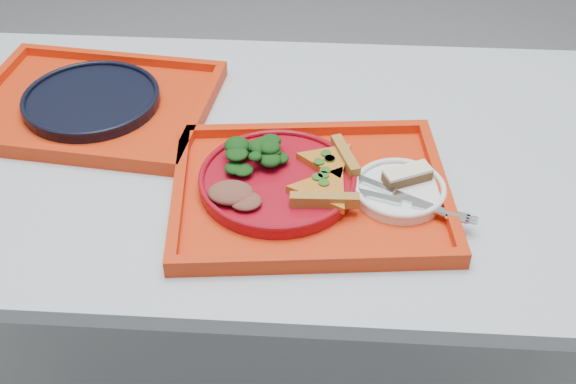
% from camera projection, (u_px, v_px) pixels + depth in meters
% --- Properties ---
extents(table, '(1.60, 0.80, 0.75)m').
position_uv_depth(table, '(279.00, 181.00, 1.35)').
color(table, '#A8B1BD').
rests_on(table, ground).
extents(tray_main, '(0.48, 0.39, 0.01)m').
position_uv_depth(tray_main, '(310.00, 194.00, 1.19)').
color(tray_main, red).
rests_on(tray_main, table).
extents(tray_far, '(0.49, 0.40, 0.01)m').
position_uv_depth(tray_far, '(93.00, 107.00, 1.39)').
color(tray_far, red).
rests_on(tray_far, table).
extents(dinner_plate, '(0.26, 0.26, 0.02)m').
position_uv_depth(dinner_plate, '(278.00, 182.00, 1.19)').
color(dinner_plate, maroon).
rests_on(dinner_plate, tray_main).
extents(side_plate, '(0.15, 0.15, 0.01)m').
position_uv_depth(side_plate, '(399.00, 192.00, 1.18)').
color(side_plate, white).
rests_on(side_plate, tray_main).
extents(navy_plate, '(0.26, 0.26, 0.02)m').
position_uv_depth(navy_plate, '(92.00, 101.00, 1.38)').
color(navy_plate, black).
rests_on(navy_plate, tray_far).
extents(pizza_slice_a, '(0.11, 0.13, 0.02)m').
position_uv_depth(pizza_slice_a, '(324.00, 188.00, 1.15)').
color(pizza_slice_a, gold).
rests_on(pizza_slice_a, dinner_plate).
extents(pizza_slice_b, '(0.14, 0.13, 0.02)m').
position_uv_depth(pizza_slice_b, '(329.00, 159.00, 1.21)').
color(pizza_slice_b, gold).
rests_on(pizza_slice_b, dinner_plate).
extents(salad_heap, '(0.10, 0.09, 0.05)m').
position_uv_depth(salad_heap, '(260.00, 150.00, 1.21)').
color(salad_heap, black).
rests_on(salad_heap, dinner_plate).
extents(meat_portion, '(0.07, 0.06, 0.02)m').
position_uv_depth(meat_portion, '(231.00, 193.00, 1.14)').
color(meat_portion, brown).
rests_on(meat_portion, dinner_plate).
extents(dessert_bar, '(0.09, 0.06, 0.02)m').
position_uv_depth(dessert_bar, '(407.00, 175.00, 1.18)').
color(dessert_bar, '#52331B').
rests_on(dessert_bar, side_plate).
extents(knife, '(0.17, 0.10, 0.01)m').
position_uv_depth(knife, '(402.00, 195.00, 1.15)').
color(knife, silver).
rests_on(knife, side_plate).
extents(fork, '(0.18, 0.08, 0.01)m').
position_uv_depth(fork, '(411.00, 204.00, 1.14)').
color(fork, silver).
rests_on(fork, side_plate).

